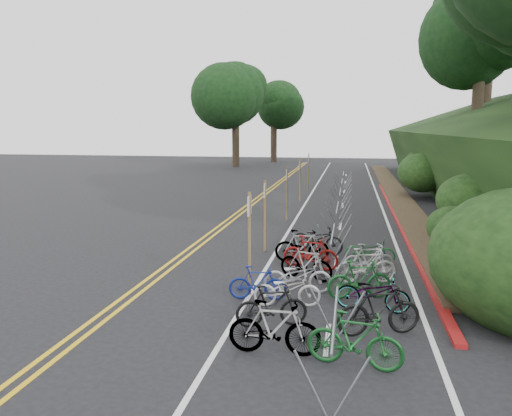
{
  "coord_description": "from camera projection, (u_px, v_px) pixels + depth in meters",
  "views": [
    {
      "loc": [
        3.46,
        -11.76,
        4.29
      ],
      "look_at": [
        0.03,
        6.36,
        1.3
      ],
      "focal_mm": 35.0,
      "sensor_mm": 36.0,
      "label": 1
    }
  ],
  "objects": [
    {
      "name": "tree_cluster",
      "position": [
        460.0,
        7.0,
        30.45
      ],
      "size": [
        32.52,
        54.1,
        18.5
      ],
      "color": "#2D2319",
      "rests_on": "ground"
    },
    {
      "name": "signposts_rest",
      "position": [
        294.0,
        183.0,
        25.97
      ],
      "size": [
        0.08,
        18.4,
        2.5
      ],
      "color": "brown",
      "rests_on": "ground"
    },
    {
      "name": "bike_racks_rest",
      "position": [
        340.0,
        198.0,
        24.65
      ],
      "size": [
        1.14,
        23.0,
        1.17
      ],
      "color": "gray",
      "rests_on": "ground"
    },
    {
      "name": "signpost_near",
      "position": [
        250.0,
        237.0,
        12.71
      ],
      "size": [
        0.08,
        0.4,
        2.69
      ],
      "color": "brown",
      "rests_on": "ground"
    },
    {
      "name": "bike_front",
      "position": [
        258.0,
        283.0,
        12.49
      ],
      "size": [
        0.53,
        1.49,
        0.88
      ],
      "primitive_type": "imported",
      "rotation": [
        0.0,
        0.0,
        1.65
      ],
      "color": "navy",
      "rests_on": "ground"
    },
    {
      "name": "bike_valet",
      "position": [
        329.0,
        274.0,
        13.06
      ],
      "size": [
        3.28,
        10.21,
        1.09
      ],
      "color": "slate",
      "rests_on": "ground"
    },
    {
      "name": "bike_rack_front",
      "position": [
        335.0,
        330.0,
        8.61
      ],
      "size": [
        1.11,
        3.11,
        1.11
      ],
      "color": "gray",
      "rests_on": "ground"
    },
    {
      "name": "road_markings",
      "position": [
        285.0,
        224.0,
        22.4
      ],
      "size": [
        7.47,
        80.0,
        0.01
      ],
      "color": "gold",
      "rests_on": "ground"
    },
    {
      "name": "ground",
      "position": [
        209.0,
        297.0,
        12.73
      ],
      "size": [
        120.0,
        120.0,
        0.0
      ],
      "primitive_type": "plane",
      "color": "black",
      "rests_on": "ground"
    },
    {
      "name": "red_curb",
      "position": [
        397.0,
        219.0,
        23.31
      ],
      "size": [
        0.25,
        28.0,
        0.1
      ],
      "primitive_type": "cube",
      "color": "maroon",
      "rests_on": "ground"
    }
  ]
}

